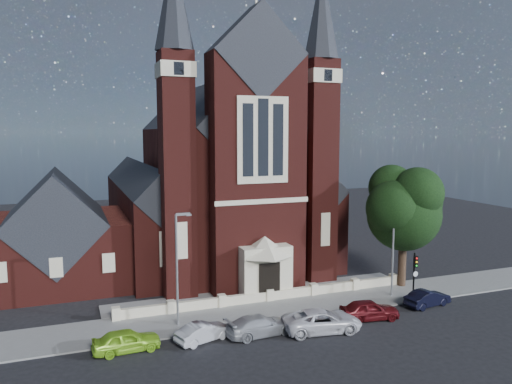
% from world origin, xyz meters
% --- Properties ---
extents(ground, '(120.00, 120.00, 0.00)m').
position_xyz_m(ground, '(0.00, 15.00, 0.00)').
color(ground, black).
rests_on(ground, ground).
extents(pavement_strip, '(60.00, 5.00, 0.12)m').
position_xyz_m(pavement_strip, '(0.00, 4.50, 0.00)').
color(pavement_strip, slate).
rests_on(pavement_strip, ground).
extents(forecourt_paving, '(26.00, 3.00, 0.14)m').
position_xyz_m(forecourt_paving, '(0.00, 8.50, 0.00)').
color(forecourt_paving, slate).
rests_on(forecourt_paving, ground).
extents(forecourt_wall, '(24.00, 0.40, 0.90)m').
position_xyz_m(forecourt_wall, '(0.00, 6.50, 0.00)').
color(forecourt_wall, beige).
rests_on(forecourt_wall, ground).
extents(church, '(20.01, 34.90, 29.20)m').
position_xyz_m(church, '(-0.00, 22.94, 8.19)').
color(church, '#4C1814').
rests_on(church, ground).
extents(parish_hall, '(12.00, 12.20, 10.24)m').
position_xyz_m(parish_hall, '(-16.00, 18.00, 4.01)').
color(parish_hall, '#4C1814').
rests_on(parish_hall, ground).
extents(street_tree, '(6.40, 6.60, 10.70)m').
position_xyz_m(street_tree, '(12.60, 5.71, 6.96)').
color(street_tree, black).
rests_on(street_tree, ground).
extents(street_lamp_left, '(1.16, 0.22, 8.09)m').
position_xyz_m(street_lamp_left, '(-7.91, 4.00, 4.60)').
color(street_lamp_left, gray).
rests_on(street_lamp_left, ground).
extents(street_lamp_right, '(1.16, 0.22, 8.09)m').
position_xyz_m(street_lamp_right, '(10.09, 4.00, 4.60)').
color(street_lamp_right, gray).
rests_on(street_lamp_right, ground).
extents(traffic_signal, '(0.28, 0.42, 4.00)m').
position_xyz_m(traffic_signal, '(11.00, 2.43, 2.58)').
color(traffic_signal, black).
rests_on(traffic_signal, ground).
extents(car_lime_van, '(4.27, 1.91, 1.43)m').
position_xyz_m(car_lime_van, '(-11.85, 1.09, 0.71)').
color(car_lime_van, '#8DCC28').
rests_on(car_lime_van, ground).
extents(car_silver_a, '(4.06, 2.51, 1.26)m').
position_xyz_m(car_silver_a, '(-6.95, 0.88, 0.63)').
color(car_silver_a, '#B3B4BB').
rests_on(car_silver_a, ground).
extents(car_silver_b, '(4.92, 2.42, 1.38)m').
position_xyz_m(car_silver_b, '(-3.17, 0.49, 0.69)').
color(car_silver_b, '#999BA0').
rests_on(car_silver_b, ground).
extents(car_white_suv, '(5.78, 3.25, 1.52)m').
position_xyz_m(car_white_suv, '(1.08, -0.44, 0.76)').
color(car_white_suv, white).
rests_on(car_white_suv, ground).
extents(car_dark_red, '(4.58, 2.42, 1.49)m').
position_xyz_m(car_dark_red, '(5.34, 0.27, 0.74)').
color(car_dark_red, '#560E13').
rests_on(car_dark_red, ground).
extents(car_navy, '(4.13, 2.00, 1.31)m').
position_xyz_m(car_navy, '(11.23, 1.05, 0.65)').
color(car_navy, black).
rests_on(car_navy, ground).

